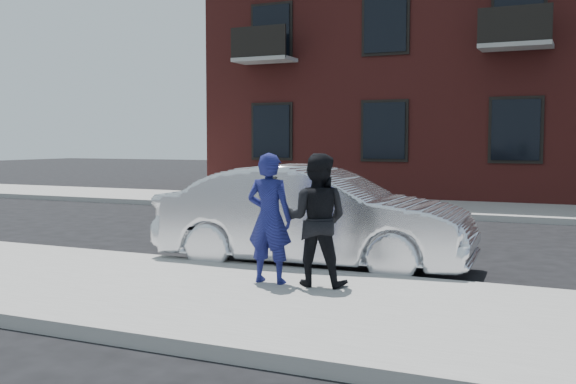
% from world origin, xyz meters
% --- Properties ---
extents(ground, '(100.00, 100.00, 0.00)m').
position_xyz_m(ground, '(0.00, 0.00, 0.00)').
color(ground, black).
rests_on(ground, ground).
extents(near_sidewalk, '(50.00, 3.50, 0.15)m').
position_xyz_m(near_sidewalk, '(0.00, -0.25, 0.07)').
color(near_sidewalk, gray).
rests_on(near_sidewalk, ground).
extents(near_curb, '(50.00, 0.10, 0.15)m').
position_xyz_m(near_curb, '(0.00, 1.55, 0.07)').
color(near_curb, '#999691').
rests_on(near_curb, ground).
extents(far_sidewalk, '(50.00, 3.50, 0.15)m').
position_xyz_m(far_sidewalk, '(0.00, 11.25, 0.07)').
color(far_sidewalk, gray).
rests_on(far_sidewalk, ground).
extents(far_curb, '(50.00, 0.10, 0.15)m').
position_xyz_m(far_curb, '(0.00, 9.45, 0.07)').
color(far_curb, '#999691').
rests_on(far_curb, ground).
extents(silver_sedan, '(4.75, 1.93, 1.53)m').
position_xyz_m(silver_sedan, '(-1.61, 2.30, 0.77)').
color(silver_sedan, silver).
rests_on(silver_sedan, ground).
extents(man_hoodie, '(0.60, 0.48, 1.60)m').
position_xyz_m(man_hoodie, '(-1.46, 0.49, 0.95)').
color(man_hoodie, navy).
rests_on(man_hoodie, near_sidewalk).
extents(man_peacoat, '(0.85, 0.70, 1.60)m').
position_xyz_m(man_peacoat, '(-0.88, 0.60, 0.95)').
color(man_peacoat, black).
rests_on(man_peacoat, near_sidewalk).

